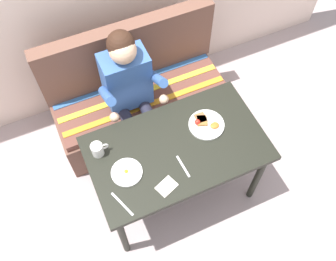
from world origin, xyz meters
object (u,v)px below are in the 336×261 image
at_px(plate_breakfast, 206,124).
at_px(plate_eggs, 127,172).
at_px(couch, 139,98).
at_px(person, 130,88).
at_px(napkin, 167,186).
at_px(table, 177,153).
at_px(coffee_mug, 98,149).
at_px(fork, 183,166).
at_px(knife, 122,204).

height_order(plate_breakfast, plate_eggs, plate_breakfast).
height_order(couch, person, person).
height_order(plate_eggs, napkin, plate_eggs).
height_order(table, napkin, napkin).
relative_size(person, plate_eggs, 5.96).
relative_size(couch, coffee_mug, 12.20).
distance_m(couch, person, 0.46).
bearing_deg(fork, plate_eggs, 159.48).
relative_size(plate_eggs, knife, 1.02).
bearing_deg(napkin, coffee_mug, 127.82).
bearing_deg(coffee_mug, plate_breakfast, -6.98).
height_order(plate_eggs, coffee_mug, coffee_mug).
xyz_separation_m(coffee_mug, napkin, (0.31, -0.40, -0.05)).
bearing_deg(person, table, -79.33).
height_order(table, coffee_mug, coffee_mug).
xyz_separation_m(plate_eggs, napkin, (0.19, -0.19, -0.01)).
relative_size(plate_breakfast, coffee_mug, 2.10).
distance_m(couch, knife, 1.17).
relative_size(table, coffee_mug, 10.17).
relative_size(plate_breakfast, napkin, 1.99).
bearing_deg(fork, napkin, -154.96).
distance_m(person, napkin, 0.82).
bearing_deg(person, napkin, -94.84).
xyz_separation_m(plate_breakfast, plate_eggs, (-0.63, -0.12, -0.00)).
bearing_deg(plate_eggs, fork, -17.02).
relative_size(person, coffee_mug, 10.27).
height_order(person, plate_breakfast, person).
bearing_deg(couch, coffee_mug, -129.82).
relative_size(couch, plate_eggs, 7.07).
relative_size(table, plate_eggs, 5.90).
xyz_separation_m(couch, knife, (-0.48, -0.99, 0.40)).
distance_m(coffee_mug, fork, 0.57).
bearing_deg(knife, person, 45.50).
bearing_deg(plate_breakfast, fork, -140.82).
bearing_deg(napkin, fork, 28.54).
distance_m(plate_breakfast, fork, 0.36).
height_order(coffee_mug, fork, coffee_mug).
bearing_deg(person, knife, -114.15).
distance_m(couch, fork, 1.00).
relative_size(napkin, fork, 0.73).
relative_size(coffee_mug, fork, 0.69).
xyz_separation_m(plate_eggs, knife, (-0.10, -0.19, -0.01)).
xyz_separation_m(napkin, knife, (-0.30, 0.01, -0.00)).
distance_m(table, plate_breakfast, 0.28).
bearing_deg(knife, plate_breakfast, 2.42).
height_order(person, napkin, person).
bearing_deg(plate_eggs, person, 67.20).
xyz_separation_m(plate_breakfast, coffee_mug, (-0.75, 0.09, 0.04)).
bearing_deg(napkin, couch, 79.72).
relative_size(couch, knife, 7.20).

